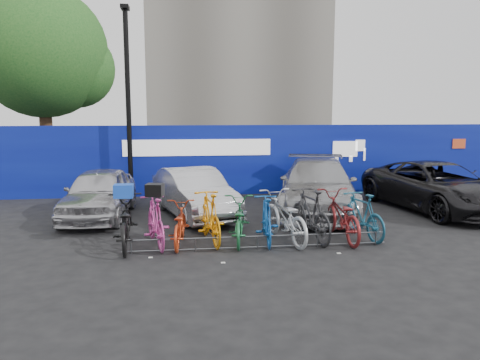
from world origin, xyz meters
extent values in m
plane|color=black|center=(0.00, 0.00, 0.00)|extent=(100.00, 100.00, 0.00)
cube|color=navy|center=(0.00, 6.00, 1.20)|extent=(22.00, 0.15, 2.40)
cube|color=white|center=(-1.00, 5.90, 1.65)|extent=(5.00, 0.02, 0.55)
cube|color=white|center=(4.20, 5.90, 1.55)|extent=(1.20, 0.02, 0.90)
cube|color=#DE4E27|center=(8.50, 5.90, 1.70)|extent=(0.50, 0.02, 0.35)
cylinder|color=#382314|center=(-7.00, 10.00, 2.00)|extent=(0.50, 0.50, 4.00)
sphere|color=#184C1B|center=(-7.00, 10.00, 5.20)|extent=(5.20, 5.20, 5.20)
sphere|color=#184C1B|center=(-5.80, 10.30, 4.60)|extent=(3.20, 3.20, 3.20)
cylinder|color=black|center=(-3.20, 5.40, 3.00)|extent=(0.16, 0.16, 6.00)
cube|color=black|center=(-3.20, 5.40, 6.05)|extent=(0.25, 0.50, 0.12)
cylinder|color=#595B60|center=(0.00, -0.60, 0.28)|extent=(5.60, 0.03, 0.03)
cylinder|color=#595B60|center=(0.00, -0.60, 0.05)|extent=(5.60, 0.03, 0.03)
cylinder|color=#595B60|center=(-2.60, -0.60, 0.14)|extent=(0.03, 0.03, 0.28)
cylinder|color=#595B60|center=(-1.30, -0.60, 0.14)|extent=(0.03, 0.03, 0.28)
cylinder|color=#595B60|center=(0.00, -0.60, 0.14)|extent=(0.03, 0.03, 0.28)
cylinder|color=#595B60|center=(1.30, -0.60, 0.14)|extent=(0.03, 0.03, 0.28)
cylinder|color=#595B60|center=(2.60, -0.60, 0.14)|extent=(0.03, 0.03, 0.28)
imported|color=#B6B5BA|center=(-3.79, 2.89, 0.67)|extent=(1.81, 4.03, 1.34)
imported|color=#AEAFB3|center=(-1.23, 2.71, 0.65)|extent=(2.49, 4.19, 1.31)
imported|color=#9E9FA3|center=(2.31, 2.87, 0.75)|extent=(3.32, 5.52, 1.50)
imported|color=black|center=(5.83, 2.58, 0.71)|extent=(3.10, 5.38, 1.41)
imported|color=black|center=(-2.77, -0.13, 0.54)|extent=(0.87, 2.11, 1.08)
imported|color=#D8409D|center=(-2.13, -0.08, 0.55)|extent=(0.91, 1.89, 1.09)
imported|color=#B93917|center=(-1.63, -0.07, 0.46)|extent=(0.77, 1.79, 0.92)
imported|color=orange|center=(-0.95, 0.03, 0.57)|extent=(0.82, 1.96, 1.14)
imported|color=#1C6536|center=(-0.33, -0.03, 0.49)|extent=(0.91, 1.94, 0.98)
imported|color=#1350A3|center=(0.27, -0.16, 0.53)|extent=(0.65, 1.79, 1.05)
imported|color=#B4B8BC|center=(0.69, -0.08, 0.55)|extent=(1.18, 2.21, 1.10)
imported|color=#29292C|center=(1.28, -0.06, 0.59)|extent=(0.89, 2.04, 1.18)
imported|color=maroon|center=(1.97, -0.09, 0.55)|extent=(0.82, 2.11, 1.09)
imported|color=#1C5775|center=(2.49, -0.02, 0.53)|extent=(0.88, 1.83, 1.06)
cube|color=blue|center=(-2.77, -0.13, 1.22)|extent=(0.39, 0.30, 0.28)
cube|color=black|center=(-2.13, -0.08, 1.22)|extent=(0.41, 0.38, 0.26)
camera|label=1|loc=(-1.56, -9.99, 2.88)|focal=35.00mm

